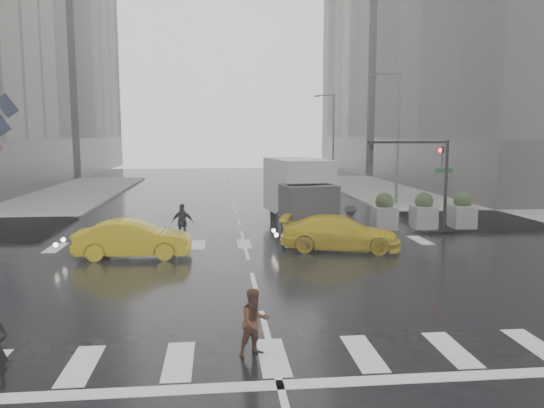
{
  "coord_description": "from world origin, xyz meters",
  "views": [
    {
      "loc": [
        -1.14,
        -16.81,
        4.74
      ],
      "look_at": [
        0.81,
        2.0,
        2.28
      ],
      "focal_mm": 35.0,
      "sensor_mm": 36.0,
      "label": 1
    }
  ],
  "objects": [
    {
      "name": "ground",
      "position": [
        0.0,
        0.0,
        0.0
      ],
      "size": [
        120.0,
        120.0,
        0.0
      ],
      "primitive_type": "plane",
      "color": "black",
      "rests_on": "ground"
    },
    {
      "name": "sidewalk_ne",
      "position": [
        19.5,
        17.5,
        0.07
      ],
      "size": [
        35.0,
        35.0,
        0.15
      ],
      "primitive_type": "cube",
      "color": "slate",
      "rests_on": "ground"
    },
    {
      "name": "building_ne_far",
      "position": [
        29.0,
        56.0,
        16.27
      ],
      "size": [
        26.05,
        26.05,
        36.0
      ],
      "color": "gray",
      "rests_on": "ground"
    },
    {
      "name": "road_markings",
      "position": [
        0.0,
        0.0,
        0.01
      ],
      "size": [
        18.0,
        48.0,
        0.01
      ],
      "primitive_type": null,
      "color": "silver",
      "rests_on": "ground"
    },
    {
      "name": "traffic_signal_pole",
      "position": [
        9.01,
        8.01,
        3.22
      ],
      "size": [
        4.45,
        0.42,
        4.5
      ],
      "color": "black",
      "rests_on": "ground"
    },
    {
      "name": "street_lamp_near",
      "position": [
        10.87,
        18.0,
        4.95
      ],
      "size": [
        2.15,
        0.22,
        9.0
      ],
      "color": "#59595B",
      "rests_on": "ground"
    },
    {
      "name": "street_lamp_far",
      "position": [
        10.87,
        38.0,
        4.95
      ],
      "size": [
        2.15,
        0.22,
        9.0
      ],
      "color": "#59595B",
      "rests_on": "ground"
    },
    {
      "name": "planter_west",
      "position": [
        7.0,
        8.2,
        0.98
      ],
      "size": [
        1.1,
        1.1,
        1.8
      ],
      "color": "slate",
      "rests_on": "ground"
    },
    {
      "name": "planter_mid",
      "position": [
        9.0,
        8.2,
        0.98
      ],
      "size": [
        1.1,
        1.1,
        1.8
      ],
      "color": "slate",
      "rests_on": "ground"
    },
    {
      "name": "planter_east",
      "position": [
        11.0,
        8.2,
        0.98
      ],
      "size": [
        1.1,
        1.1,
        1.8
      ],
      "color": "slate",
      "rests_on": "ground"
    },
    {
      "name": "pedestrian_brown",
      "position": [
        -0.38,
        -5.85,
        0.74
      ],
      "size": [
        0.89,
        0.82,
        1.48
      ],
      "primitive_type": "imported",
      "rotation": [
        0.0,
        0.0,
        0.46
      ],
      "color": "#4C2B1B",
      "rests_on": "ground"
    },
    {
      "name": "pedestrian_far_a",
      "position": [
        -2.71,
        6.84,
        0.85
      ],
      "size": [
        1.08,
        0.75,
        1.7
      ],
      "primitive_type": "imported",
      "rotation": [
        0.0,
        0.0,
        2.99
      ],
      "color": "black",
      "rests_on": "ground"
    },
    {
      "name": "pedestrian_far_b",
      "position": [
        4.56,
        5.28,
        0.88
      ],
      "size": [
        1.26,
        1.25,
        1.77
      ],
      "primitive_type": "imported",
      "rotation": [
        0.0,
        0.0,
        2.37
      ],
      "color": "black",
      "rests_on": "ground"
    },
    {
      "name": "taxi_mid",
      "position": [
        -4.42,
        3.89,
        0.73
      ],
      "size": [
        4.44,
        1.59,
        1.46
      ],
      "primitive_type": "imported",
      "rotation": [
        0.0,
        0.0,
        1.56
      ],
      "color": "#DCBD0B",
      "rests_on": "ground"
    },
    {
      "name": "taxi_rear",
      "position": [
        3.9,
        4.38,
        0.71
      ],
      "size": [
        4.7,
        3.0,
        1.43
      ],
      "primitive_type": "imported",
      "rotation": [
        0.0,
        0.0,
        1.32
      ],
      "color": "#DCBD0B",
      "rests_on": "ground"
    },
    {
      "name": "box_truck",
      "position": [
        3.0,
        9.34,
        1.88
      ],
      "size": [
        2.49,
        6.64,
        3.53
      ],
      "rotation": [
        0.0,
        0.0,
        0.15
      ],
      "color": "silver",
      "rests_on": "ground"
    }
  ]
}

